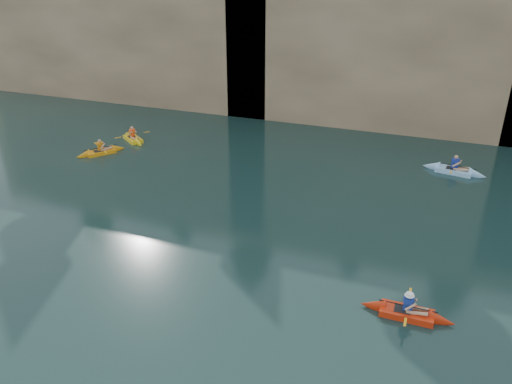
% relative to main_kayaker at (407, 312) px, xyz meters
% --- Properties ---
extents(ground, '(160.00, 160.00, 0.00)m').
position_rel_main_kayaker_xyz_m(ground, '(-5.04, -2.02, -0.16)').
color(ground, black).
rests_on(ground, ground).
extents(cliff, '(70.00, 16.00, 12.00)m').
position_rel_main_kayaker_xyz_m(cliff, '(-5.04, 27.98, 5.84)').
color(cliff, tan).
rests_on(cliff, ground).
extents(cliff_slab_west, '(26.00, 2.40, 10.56)m').
position_rel_main_kayaker_xyz_m(cliff_slab_west, '(-25.04, 20.58, 5.12)').
color(cliff_slab_west, tan).
rests_on(cliff_slab_west, ground).
extents(cliff_slab_center, '(24.00, 2.40, 11.40)m').
position_rel_main_kayaker_xyz_m(cliff_slab_center, '(-3.04, 20.58, 5.54)').
color(cliff_slab_center, tan).
rests_on(cliff_slab_center, ground).
extents(sea_cave_west, '(4.50, 1.00, 4.00)m').
position_rel_main_kayaker_xyz_m(sea_cave_west, '(-23.04, 19.93, 1.84)').
color(sea_cave_west, black).
rests_on(sea_cave_west, ground).
extents(sea_cave_center, '(3.50, 1.00, 3.20)m').
position_rel_main_kayaker_xyz_m(sea_cave_center, '(-9.04, 19.93, 1.44)').
color(sea_cave_center, black).
rests_on(sea_cave_center, ground).
extents(main_kayaker, '(3.15, 2.16, 1.17)m').
position_rel_main_kayaker_xyz_m(main_kayaker, '(0.00, 0.00, 0.00)').
color(main_kayaker, red).
rests_on(main_kayaker, ground).
extents(kayaker_orange, '(2.37, 2.91, 1.17)m').
position_rel_main_kayaker_xyz_m(kayaker_orange, '(-19.19, 9.22, -0.01)').
color(kayaker_orange, orange).
rests_on(kayaker_orange, ground).
extents(kayaker_yellow, '(2.85, 2.33, 1.22)m').
position_rel_main_kayaker_xyz_m(kayaker_yellow, '(-18.69, 12.00, -0.00)').
color(kayaker_yellow, yellow).
rests_on(kayaker_yellow, ground).
extents(kayaker_ltblue_mid, '(3.54, 2.55, 1.32)m').
position_rel_main_kayaker_xyz_m(kayaker_ltblue_mid, '(1.32, 13.71, 0.01)').
color(kayaker_ltblue_mid, '#92C6F4').
rests_on(kayaker_ltblue_mid, ground).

